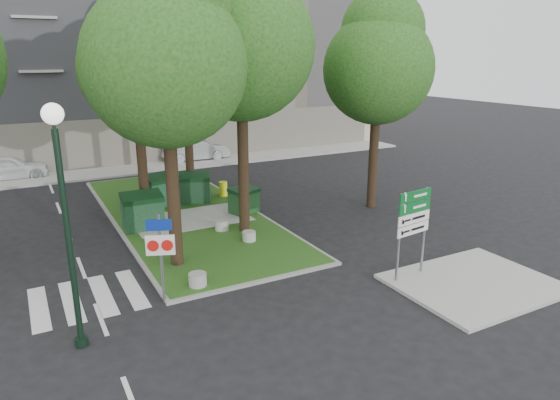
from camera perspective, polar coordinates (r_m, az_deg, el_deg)
ground at (r=16.37m, az=-3.90°, el=-9.70°), size 120.00×120.00×0.00m
median_island at (r=23.50m, az=-10.93°, el=-1.58°), size 6.00×16.00×0.12m
median_kerb at (r=23.51m, az=-10.93°, el=-1.60°), size 6.30×16.30×0.10m
sidewalk_corner at (r=17.48m, az=21.33°, el=-8.88°), size 5.00×4.00×0.12m
building_sidewalk at (r=33.26m, az=-17.31°, el=3.26°), size 42.00×3.00×0.12m
zebra_crossing at (r=16.72m, az=-18.08°, el=-9.92°), size 5.00×3.00×0.01m
apartment_building at (r=39.90m, az=-20.58°, el=16.56°), size 41.00×12.00×16.00m
tree_median_near_left at (r=16.64m, az=-12.87°, el=16.44°), size 5.20×5.20×10.53m
tree_median_near_right at (r=19.74m, az=-4.37°, el=18.65°), size 5.60×5.60×11.46m
tree_median_mid at (r=23.06m, az=-16.18°, el=15.25°), size 4.80×4.80×9.99m
tree_median_far at (r=26.83m, az=-10.89°, el=18.52°), size 5.80×5.80×11.93m
tree_street_right at (r=23.87m, az=11.29°, el=15.59°), size 5.00×5.00×10.06m
dumpster_a at (r=21.64m, az=-15.42°, el=-1.24°), size 1.70×1.22×1.54m
dumpster_b at (r=24.81m, az=-13.46°, el=1.11°), size 1.89×1.56×1.51m
dumpster_c at (r=24.98m, az=-9.74°, el=1.36°), size 1.85×1.59×1.45m
dumpster_d at (r=23.02m, az=-4.13°, el=-0.02°), size 1.55×1.32×1.22m
bollard_left at (r=16.18m, az=-9.40°, el=-8.95°), size 0.57×0.57×0.41m
bollard_right at (r=19.67m, az=-3.56°, el=-4.13°), size 0.53×0.53×0.38m
bollard_mid at (r=20.94m, az=-6.69°, el=-2.87°), size 0.57×0.57×0.41m
litter_bin at (r=25.87m, az=-6.52°, el=1.28°), size 0.43×0.43×0.75m
street_lamp at (r=12.75m, az=-23.49°, el=-0.12°), size 0.49×0.49×6.14m
traffic_sign_pole at (r=14.97m, az=-13.50°, el=-5.18°), size 0.80×0.36×2.81m
directional_sign at (r=16.56m, az=14.95°, el=-2.22°), size 1.46×0.26×2.92m
car_white at (r=33.56m, az=-28.72°, el=3.30°), size 4.45×1.80×1.52m
car_silver at (r=35.33m, az=-9.66°, el=5.66°), size 4.63×1.65×1.52m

